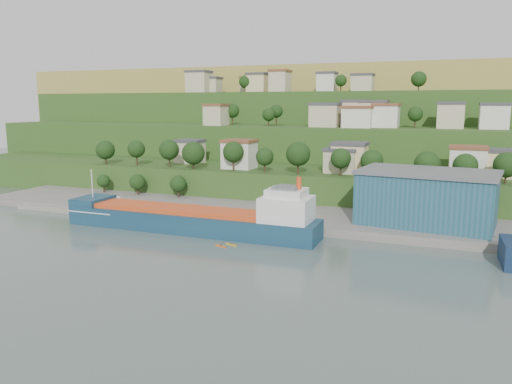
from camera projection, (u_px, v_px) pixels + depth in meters
The scene contains 10 objects.
ground at pixel (235, 247), 106.16m from camera, with size 500.00×500.00×0.00m, color #4B5B55.
quay at pixel (354, 226), 124.65m from camera, with size 220.00×26.00×4.00m, color slate.
pebble_beach at pixel (94, 208), 146.09m from camera, with size 40.00×18.00×2.40m, color slate.
hillside at pixel (365, 162), 260.78m from camera, with size 360.00×210.66×96.00m.
cargo_ship_near at pixel (197, 221), 118.68m from camera, with size 63.51×10.25×16.33m.
warehouse at pixel (427, 197), 117.43m from camera, with size 33.16×22.78×12.80m.
caravan at pixel (109, 202), 141.08m from camera, with size 6.86×2.86×3.20m, color white.
dinghy at pixel (113, 204), 143.21m from camera, with size 4.15×1.56×0.83m, color silver.
kayak_orange at pixel (221, 246), 106.66m from camera, with size 2.89×1.50×0.72m.
kayak_yellow at pixel (231, 244), 107.72m from camera, with size 2.85×1.42×0.71m.
Camera 1 is at (41.47, -93.83, 30.06)m, focal length 35.00 mm.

